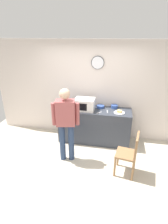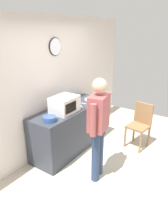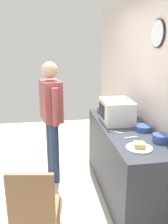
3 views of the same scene
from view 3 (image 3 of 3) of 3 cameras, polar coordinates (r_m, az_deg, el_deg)
The scene contains 12 objects.
ground_plane at distance 3.56m, azimuth -11.79°, elevation -17.58°, with size 6.00×6.00×0.00m, color beige.
back_wall at distance 3.33m, azimuth 15.46°, elevation 4.25°, with size 5.40×0.13×2.60m.
kitchen_counter at distance 3.30m, azimuth 9.64°, elevation -11.13°, with size 1.86×0.62×0.91m, color #333842.
microwave at distance 3.29m, azimuth 7.62°, elevation 0.22°, with size 0.50×0.39×0.30m.
sandwich_plate at distance 2.55m, azimuth 12.79°, elevation -7.99°, with size 0.27×0.27×0.07m.
salad_bowl at distance 3.06m, azimuth 13.74°, elevation -3.66°, with size 0.20×0.20×0.06m, color #33519E.
cereal_bowl at distance 3.73m, azimuth 4.83°, elevation 0.54°, with size 0.22×0.22×0.09m, color #33519E.
mixing_bowl at distance 2.77m, azimuth 17.47°, elevation -5.85°, with size 0.18×0.18×0.08m, color #33519E.
fork_utensil at distance 2.81m, azimuth 10.89°, elevation -5.86°, with size 0.17×0.02×0.01m, color silver.
spoon_utensil at distance 2.95m, azimuth 7.46°, elevation -4.65°, with size 0.17×0.02×0.01m, color silver.
person_standing at distance 3.40m, azimuth -7.64°, elevation -0.26°, with size 0.58×0.32×1.71m.
wooden_chair at distance 2.37m, azimuth -11.54°, elevation -21.44°, with size 0.46×0.46×0.94m.
Camera 3 is at (2.97, 0.22, 1.96)m, focal length 39.06 mm.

